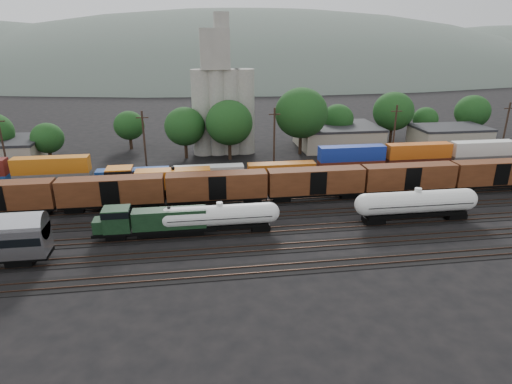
{
  "coord_description": "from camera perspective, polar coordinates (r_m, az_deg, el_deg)",
  "views": [
    {
      "loc": [
        -2.83,
        -56.12,
        24.52
      ],
      "look_at": [
        5.61,
        2.0,
        3.0
      ],
      "focal_mm": 30.0,
      "sensor_mm": 36.0,
      "label": 1
    }
  ],
  "objects": [
    {
      "name": "tank_car_b",
      "position": [
        63.06,
        20.6,
        -1.41
      ],
      "size": [
        17.77,
        3.18,
        4.66
      ],
      "color": "silver",
      "rests_on": "ground"
    },
    {
      "name": "distant_hills",
      "position": [
        320.43,
        -3.47,
        12.0
      ],
      "size": [
        860.0,
        286.0,
        130.0
      ],
      "color": "#59665B",
      "rests_on": "ground"
    },
    {
      "name": "tank_car_a",
      "position": [
        55.74,
        -4.83,
        -3.26
      ],
      "size": [
        15.72,
        2.82,
        4.12
      ],
      "color": "silver",
      "rests_on": "ground"
    },
    {
      "name": "ground",
      "position": [
        61.31,
        -4.93,
        -3.53
      ],
      "size": [
        600.0,
        600.0,
        0.0
      ],
      "primitive_type": "plane",
      "color": "black"
    },
    {
      "name": "tree_band",
      "position": [
        93.66,
        -6.77,
        9.41
      ],
      "size": [
        163.24,
        20.38,
        14.37
      ],
      "color": "black",
      "rests_on": "ground"
    },
    {
      "name": "boxcar_string",
      "position": [
        67.29,
        7.98,
        1.38
      ],
      "size": [
        169.0,
        2.9,
        4.2
      ],
      "color": "black",
      "rests_on": "ground"
    },
    {
      "name": "green_locomotive",
      "position": [
        56.09,
        -14.18,
        -3.81
      ],
      "size": [
        15.43,
        2.72,
        4.08
      ],
      "color": "black",
      "rests_on": "ground"
    },
    {
      "name": "industrial_sheds",
      "position": [
        94.45,
        -2.3,
        6.66
      ],
      "size": [
        119.38,
        17.26,
        5.1
      ],
      "color": "#9E937F",
      "rests_on": "ground"
    },
    {
      "name": "tracks",
      "position": [
        61.29,
        -4.93,
        -3.49
      ],
      "size": [
        180.0,
        33.2,
        0.2
      ],
      "color": "black",
      "rests_on": "ground"
    },
    {
      "name": "utility_poles",
      "position": [
        80.28,
        -6.07,
        6.83
      ],
      "size": [
        122.2,
        0.36,
        12.0
      ],
      "color": "black",
      "rests_on": "ground"
    },
    {
      "name": "container_wall",
      "position": [
        74.36,
        -8.16,
        2.94
      ],
      "size": [
        165.6,
        2.6,
        5.8
      ],
      "color": "black",
      "rests_on": "ground"
    },
    {
      "name": "orange_locomotive",
      "position": [
        69.96,
        -13.65,
        1.43
      ],
      "size": [
        19.61,
        3.27,
        4.9
      ],
      "color": "black",
      "rests_on": "ground"
    },
    {
      "name": "grain_silo",
      "position": [
        93.27,
        -4.52,
        11.89
      ],
      "size": [
        13.4,
        5.0,
        29.0
      ],
      "color": "#9B988E",
      "rests_on": "ground"
    }
  ]
}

